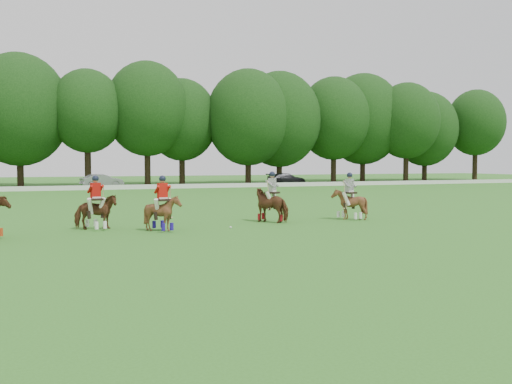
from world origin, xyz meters
name	(u,v)px	position (x,y,z in m)	size (l,w,h in m)	color
ground	(230,242)	(0.00, 0.00, 0.00)	(180.00, 180.00, 0.00)	#316C1F
tree_line	(90,111)	(0.26, 48.05, 8.23)	(117.98, 14.32, 14.75)	black
boundary_rail	(99,188)	(0.00, 38.00, 0.22)	(120.00, 0.10, 0.44)	white
car_mid	(102,181)	(0.82, 42.50, 0.70)	(1.48, 4.24, 1.40)	gray
car_right	(287,179)	(21.66, 42.50, 0.67)	(1.88, 4.62, 1.34)	black
polo_red_b	(96,211)	(-3.69, 5.25, 0.73)	(1.61, 1.47, 2.11)	#552816
polo_red_c	(163,212)	(-1.38, 3.80, 0.74)	(1.28, 1.40, 2.12)	#552816
polo_stripe_a	(272,204)	(3.81, 5.33, 0.79)	(1.73, 1.89, 2.21)	#552816
polo_stripe_b	(349,203)	(7.49, 4.96, 0.76)	(1.48, 1.57, 2.15)	#552816
polo_ball	(231,227)	(1.31, 3.68, 0.04)	(0.09, 0.09, 0.09)	white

